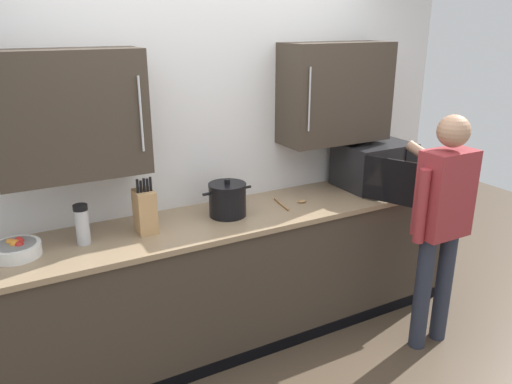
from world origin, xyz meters
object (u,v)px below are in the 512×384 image
(fruit_bowl, at_px, (16,249))
(stock_pot, at_px, (227,200))
(wooden_spoon, at_px, (291,203))
(person_figure, at_px, (441,214))
(knife_block, at_px, (145,211))
(thermos_flask, at_px, (82,224))
(microwave_oven, at_px, (372,165))

(fruit_bowl, xyz_separation_m, stock_pot, (1.25, -0.01, 0.07))
(wooden_spoon, bearing_deg, person_figure, -43.78)
(knife_block, bearing_deg, thermos_flask, 179.48)
(knife_block, distance_m, stock_pot, 0.54)
(wooden_spoon, xyz_separation_m, stock_pot, (-0.48, 0.02, 0.10))
(microwave_oven, bearing_deg, knife_block, -179.31)
(wooden_spoon, bearing_deg, stock_pot, 177.44)
(fruit_bowl, relative_size, person_figure, 0.16)
(microwave_oven, bearing_deg, person_figure, -92.78)
(stock_pot, bearing_deg, thermos_flask, -179.88)
(fruit_bowl, distance_m, stock_pot, 1.25)
(fruit_bowl, bearing_deg, stock_pot, -0.42)
(wooden_spoon, xyz_separation_m, thermos_flask, (-1.38, 0.02, 0.11))
(wooden_spoon, xyz_separation_m, person_figure, (0.71, -0.68, 0.01))
(wooden_spoon, relative_size, person_figure, 0.15)
(person_figure, bearing_deg, fruit_bowl, 163.79)
(thermos_flask, xyz_separation_m, stock_pot, (0.90, 0.00, -0.01))
(knife_block, bearing_deg, person_figure, -21.88)
(microwave_oven, distance_m, thermos_flask, 2.12)
(microwave_oven, relative_size, thermos_flask, 3.20)
(wooden_spoon, height_order, stock_pot, stock_pot)
(stock_pot, bearing_deg, knife_block, -179.45)
(wooden_spoon, bearing_deg, knife_block, 179.10)
(wooden_spoon, xyz_separation_m, fruit_bowl, (-1.73, 0.03, 0.03))
(knife_block, relative_size, person_figure, 0.22)
(fruit_bowl, bearing_deg, wooden_spoon, -1.01)
(thermos_flask, height_order, person_figure, person_figure)
(knife_block, height_order, stock_pot, knife_block)
(stock_pot, bearing_deg, wooden_spoon, -2.56)
(fruit_bowl, relative_size, stock_pot, 0.76)
(fruit_bowl, bearing_deg, microwave_oven, 0.16)
(thermos_flask, height_order, stock_pot, stock_pot)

